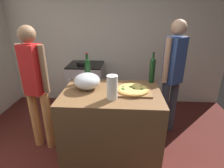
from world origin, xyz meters
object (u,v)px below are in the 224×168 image
(mixing_bowl, at_px, (87,81))
(stove, at_px, (87,86))
(person_in_stripes, at_px, (35,84))
(paper_towel_roll, at_px, (112,87))
(wine_bottle_green, at_px, (152,69))
(person_in_red, at_px, (173,73))
(pizza, at_px, (133,89))
(wine_bottle_clear, at_px, (87,69))

(mixing_bowl, distance_m, stove, 1.39)
(person_in_stripes, bearing_deg, paper_towel_roll, -19.74)
(wine_bottle_green, distance_m, person_in_red, 0.46)
(pizza, xyz_separation_m, wine_bottle_clear, (-0.56, 0.31, 0.13))
(pizza, xyz_separation_m, mixing_bowl, (-0.52, 0.06, 0.06))
(wine_bottle_clear, bearing_deg, paper_towel_roll, -55.29)
(stove, bearing_deg, paper_towel_roll, -68.59)
(pizza, distance_m, wine_bottle_green, 0.42)
(wine_bottle_clear, distance_m, stove, 1.21)
(stove, distance_m, person_in_red, 1.64)
(paper_towel_roll, relative_size, person_in_red, 0.15)
(wine_bottle_clear, bearing_deg, person_in_stripes, -167.29)
(wine_bottle_green, relative_size, person_in_stripes, 0.23)
(mixing_bowl, bearing_deg, wine_bottle_clear, 98.58)
(pizza, bearing_deg, stove, 121.65)
(person_in_stripes, xyz_separation_m, person_in_red, (1.78, 0.43, 0.04))
(person_in_stripes, bearing_deg, stove, 70.62)
(pizza, distance_m, mixing_bowl, 0.53)
(pizza, height_order, person_in_red, person_in_red)
(stove, bearing_deg, person_in_red, -26.96)
(wine_bottle_green, relative_size, stove, 0.41)
(paper_towel_roll, bearing_deg, pizza, 40.23)
(pizza, distance_m, stove, 1.61)
(mixing_bowl, distance_m, wine_bottle_clear, 0.26)
(pizza, bearing_deg, person_in_stripes, 172.08)
(wine_bottle_green, bearing_deg, person_in_red, 39.79)
(paper_towel_roll, height_order, person_in_stripes, person_in_stripes)
(wine_bottle_clear, height_order, person_in_red, person_in_red)
(wine_bottle_green, distance_m, person_in_stripes, 1.46)
(paper_towel_roll, bearing_deg, stove, 111.41)
(paper_towel_roll, height_order, wine_bottle_green, wine_bottle_green)
(wine_bottle_green, bearing_deg, mixing_bowl, -162.03)
(person_in_red, bearing_deg, wine_bottle_green, -140.21)
(paper_towel_roll, height_order, person_in_red, person_in_red)
(mixing_bowl, xyz_separation_m, paper_towel_roll, (0.30, -0.25, 0.03))
(mixing_bowl, height_order, wine_bottle_green, wine_bottle_green)
(mixing_bowl, xyz_separation_m, stove, (-0.28, 1.23, -0.58))
(wine_bottle_green, height_order, stove, wine_bottle_green)
(wine_bottle_green, xyz_separation_m, stove, (-1.05, 0.98, -0.66))
(mixing_bowl, bearing_deg, person_in_stripes, 171.24)
(paper_towel_roll, distance_m, wine_bottle_green, 0.68)
(mixing_bowl, bearing_deg, stove, 102.59)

